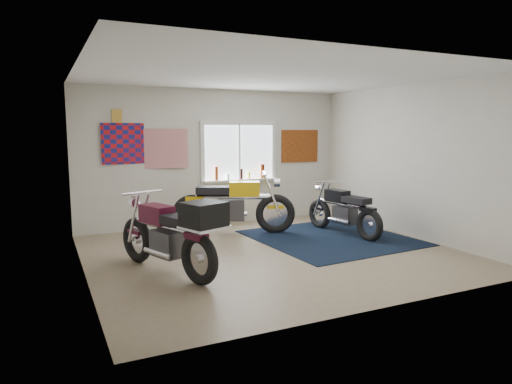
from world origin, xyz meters
name	(u,v)px	position (x,y,z in m)	size (l,w,h in m)	color
ground	(272,253)	(0.00, 0.00, 0.00)	(5.50, 5.50, 0.00)	#9E896B
room_shell	(273,147)	(0.00, 0.00, 1.64)	(5.50, 5.50, 5.50)	white
navy_rug	(331,238)	(1.38, 0.41, 0.01)	(2.50, 2.60, 0.01)	black
window_assembly	(239,156)	(0.50, 2.47, 1.37)	(1.66, 0.17, 1.26)	white
oil_bottles	(244,173)	(0.59, 2.40, 1.03)	(1.10, 0.09, 0.30)	#943915
flag_display	(117,116)	(-1.90, 2.48, 2.15)	(1.60, 0.10, 1.17)	red
triumph_poster	(300,146)	(1.95, 2.48, 1.55)	(0.90, 0.03, 0.70)	#A54C14
yellow_triumph	(233,207)	(-0.03, 1.51, 0.50)	(2.14, 1.05, 1.14)	black
black_chrome_bike	(343,212)	(1.75, 0.57, 0.42)	(0.57, 1.85, 0.95)	black
maroon_tourer	(173,234)	(-1.69, -0.43, 0.55)	(1.06, 2.03, 1.06)	black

